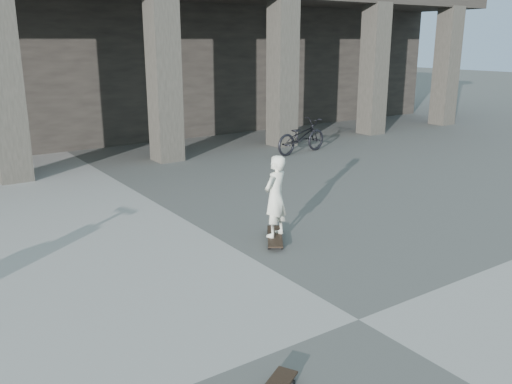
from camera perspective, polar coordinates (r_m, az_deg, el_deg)
ground at (r=6.09m, az=10.75°, el=-13.06°), size 90.00×90.00×0.00m
colonnade at (r=17.89m, az=-22.66°, el=14.98°), size 28.00×8.82×6.00m
longboard at (r=8.11m, az=2.00°, el=-4.73°), size 0.70×0.88×0.09m
child at (r=7.91m, az=2.04°, el=-0.45°), size 0.52×0.43×1.22m
bicycle at (r=14.40m, az=4.78°, el=5.86°), size 1.78×0.83×0.90m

